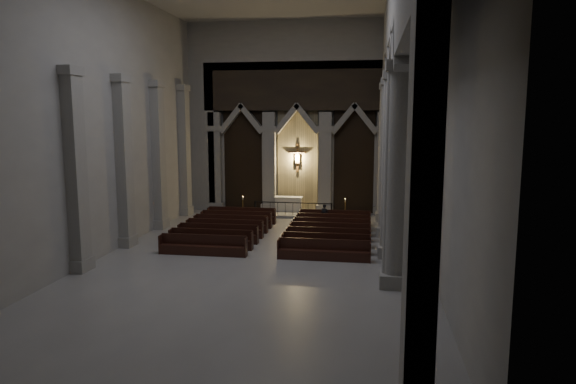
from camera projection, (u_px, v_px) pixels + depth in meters
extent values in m
plane|color=#999691|center=(260.00, 261.00, 21.98)|extent=(24.00, 24.00, 0.00)
cube|color=#A4A199|center=(298.00, 118.00, 32.83)|extent=(14.00, 0.10, 12.00)
cube|color=#A4A199|center=(120.00, 124.00, 9.38)|extent=(14.00, 0.10, 12.00)
cube|color=#A4A199|center=(100.00, 119.00, 22.18)|extent=(0.10, 24.00, 12.00)
cube|color=#A4A199|center=(434.00, 120.00, 20.03)|extent=(0.10, 24.00, 12.00)
cube|color=#9A9790|center=(215.00, 162.00, 33.58)|extent=(0.80, 0.50, 6.40)
cube|color=#9A9790|center=(216.00, 206.00, 34.01)|extent=(1.05, 0.70, 0.50)
cube|color=#9A9790|center=(215.00, 128.00, 33.27)|extent=(1.00, 0.65, 0.35)
cube|color=#9A9790|center=(269.00, 162.00, 33.03)|extent=(0.80, 0.50, 6.40)
cube|color=#9A9790|center=(270.00, 207.00, 33.46)|extent=(1.05, 0.70, 0.50)
cube|color=#9A9790|center=(269.00, 129.00, 32.71)|extent=(1.00, 0.65, 0.35)
cube|color=#9A9790|center=(325.00, 163.00, 32.47)|extent=(0.80, 0.50, 6.40)
cube|color=#9A9790|center=(325.00, 209.00, 32.91)|extent=(1.05, 0.70, 0.50)
cube|color=#9A9790|center=(325.00, 129.00, 32.16)|extent=(1.00, 0.65, 0.35)
cube|color=#9A9790|center=(383.00, 164.00, 31.92)|extent=(0.80, 0.50, 6.40)
cube|color=#9A9790|center=(382.00, 210.00, 32.35)|extent=(1.05, 0.70, 0.50)
cube|color=#9A9790|center=(384.00, 129.00, 31.61)|extent=(1.00, 0.65, 0.35)
cube|color=black|center=(243.00, 157.00, 33.60)|extent=(2.60, 0.15, 7.00)
cube|color=tan|center=(298.00, 158.00, 33.05)|extent=(2.60, 0.15, 7.00)
cube|color=black|center=(354.00, 158.00, 32.50)|extent=(2.60, 0.15, 7.00)
cube|color=black|center=(297.00, 86.00, 32.05)|extent=(12.00, 0.50, 3.00)
cube|color=#9A9790|center=(203.00, 142.00, 33.52)|extent=(1.60, 0.50, 9.00)
cube|color=#9A9790|center=(397.00, 143.00, 31.61)|extent=(1.60, 0.50, 9.00)
cube|color=#9A9790|center=(297.00, 45.00, 31.68)|extent=(14.00, 0.50, 3.00)
plane|color=#E4A766|center=(298.00, 158.00, 33.02)|extent=(1.50, 0.00, 1.50)
cube|color=brown|center=(297.00, 158.00, 32.93)|extent=(0.13, 0.08, 1.80)
cube|color=brown|center=(298.00, 152.00, 32.88)|extent=(1.10, 0.08, 0.13)
cube|color=tan|center=(297.00, 159.00, 32.88)|extent=(0.26, 0.10, 0.60)
sphere|color=tan|center=(297.00, 152.00, 32.82)|extent=(0.17, 0.17, 0.17)
cylinder|color=tan|center=(293.00, 153.00, 32.87)|extent=(0.45, 0.08, 0.08)
cylinder|color=tan|center=(301.00, 153.00, 32.79)|extent=(0.45, 0.08, 0.08)
cube|color=#9A9790|center=(384.00, 217.00, 30.38)|extent=(1.00, 1.00, 0.50)
cylinder|color=#9A9790|center=(386.00, 153.00, 29.83)|extent=(0.70, 0.70, 7.50)
cube|color=#9A9790|center=(388.00, 86.00, 29.27)|extent=(0.95, 0.95, 0.35)
cube|color=#9A9790|center=(386.00, 231.00, 26.47)|extent=(1.00, 1.00, 0.50)
cylinder|color=#9A9790|center=(388.00, 159.00, 25.93)|extent=(0.70, 0.70, 7.50)
cube|color=#9A9790|center=(390.00, 81.00, 25.36)|extent=(0.95, 0.95, 0.35)
cube|color=#9A9790|center=(389.00, 251.00, 22.57)|extent=(1.00, 1.00, 0.50)
cylinder|color=#9A9790|center=(392.00, 166.00, 22.02)|extent=(0.70, 0.70, 7.50)
cube|color=#9A9790|center=(394.00, 75.00, 21.45)|extent=(0.95, 0.95, 0.35)
cube|color=#9A9790|center=(393.00, 280.00, 18.66)|extent=(1.00, 1.00, 0.50)
cylinder|color=#9A9790|center=(396.00, 177.00, 18.11)|extent=(0.70, 0.70, 7.50)
cube|color=#9A9790|center=(400.00, 66.00, 17.54)|extent=(0.95, 0.95, 0.35)
cube|color=#9A9790|center=(385.00, 141.00, 31.60)|extent=(0.55, 1.20, 9.20)
cube|color=#9A9790|center=(422.00, 201.00, 9.32)|extent=(0.55, 1.20, 9.20)
cube|color=#9A9790|center=(186.00, 211.00, 32.27)|extent=(0.60, 1.00, 0.50)
cube|color=#9A9790|center=(185.00, 151.00, 31.72)|extent=(0.50, 0.80, 7.50)
cube|color=#9A9790|center=(183.00, 88.00, 31.16)|extent=(0.60, 1.00, 0.35)
cube|color=#9A9790|center=(161.00, 224.00, 28.36)|extent=(0.60, 1.00, 0.50)
cube|color=#9A9790|center=(159.00, 156.00, 27.81)|extent=(0.50, 0.80, 7.50)
cube|color=#9A9790|center=(156.00, 84.00, 27.25)|extent=(0.60, 1.00, 0.35)
cube|color=#9A9790|center=(128.00, 241.00, 24.45)|extent=(0.60, 1.00, 0.50)
cube|color=#9A9790|center=(124.00, 163.00, 23.90)|extent=(0.50, 0.80, 7.50)
cube|color=#9A9790|center=(120.00, 78.00, 23.34)|extent=(0.60, 1.00, 0.35)
cube|color=#9A9790|center=(82.00, 265.00, 20.54)|extent=(0.60, 1.00, 0.50)
cube|color=#9A9790|center=(76.00, 172.00, 19.99)|extent=(0.50, 0.80, 7.50)
cube|color=#9A9790|center=(70.00, 71.00, 19.43)|extent=(0.60, 1.00, 0.35)
cube|color=#9A9790|center=(295.00, 213.00, 32.33)|extent=(8.50, 2.60, 0.15)
cube|color=silver|center=(289.00, 204.00, 32.75)|extent=(1.64, 0.64, 0.87)
cube|color=white|center=(289.00, 197.00, 32.69)|extent=(1.78, 0.71, 0.04)
cube|color=black|center=(293.00, 203.00, 31.36)|extent=(4.73, 0.05, 0.05)
cube|color=black|center=(255.00, 208.00, 31.78)|extent=(0.09, 0.09, 0.95)
cube|color=black|center=(331.00, 211.00, 31.06)|extent=(0.09, 0.09, 0.95)
cylinder|color=black|center=(263.00, 209.00, 31.71)|extent=(0.02, 0.02, 0.87)
cylinder|color=black|center=(270.00, 209.00, 31.64)|extent=(0.02, 0.02, 0.87)
cylinder|color=black|center=(278.00, 210.00, 31.57)|extent=(0.02, 0.02, 0.87)
cylinder|color=black|center=(285.00, 210.00, 31.50)|extent=(0.02, 0.02, 0.87)
cylinder|color=black|center=(293.00, 210.00, 31.42)|extent=(0.02, 0.02, 0.87)
cylinder|color=black|center=(301.00, 210.00, 31.35)|extent=(0.02, 0.02, 0.87)
cylinder|color=black|center=(308.00, 210.00, 31.28)|extent=(0.02, 0.02, 0.87)
cylinder|color=black|center=(316.00, 211.00, 31.21)|extent=(0.02, 0.02, 0.87)
cylinder|color=black|center=(324.00, 211.00, 31.13)|extent=(0.02, 0.02, 0.87)
cylinder|color=olive|center=(243.00, 215.00, 31.97)|extent=(0.21, 0.21, 0.04)
cylinder|color=olive|center=(243.00, 207.00, 31.89)|extent=(0.03, 0.03, 1.00)
cylinder|color=olive|center=(243.00, 200.00, 31.82)|extent=(0.10, 0.10, 0.02)
cylinder|color=beige|center=(243.00, 198.00, 31.81)|extent=(0.04, 0.04, 0.17)
sphere|color=#EA9752|center=(243.00, 196.00, 31.79)|extent=(0.04, 0.04, 0.04)
cylinder|color=olive|center=(345.00, 220.00, 30.55)|extent=(0.22, 0.22, 0.05)
cylinder|color=olive|center=(345.00, 211.00, 30.47)|extent=(0.03, 0.03, 1.08)
cylinder|color=olive|center=(345.00, 202.00, 30.39)|extent=(0.11, 0.11, 0.02)
cylinder|color=beige|center=(345.00, 200.00, 30.38)|extent=(0.04, 0.04, 0.19)
sphere|color=#EA9752|center=(345.00, 199.00, 30.36)|extent=(0.04, 0.04, 0.04)
cube|color=black|center=(241.00, 219.00, 29.76)|extent=(3.95, 0.38, 0.42)
cube|color=black|center=(242.00, 211.00, 29.87)|extent=(3.95, 0.07, 0.47)
cube|color=black|center=(209.00, 215.00, 30.04)|extent=(0.06, 0.42, 0.85)
cube|color=black|center=(275.00, 217.00, 29.43)|extent=(0.06, 0.42, 0.85)
cube|color=black|center=(335.00, 222.00, 28.93)|extent=(3.95, 0.38, 0.42)
cube|color=black|center=(335.00, 214.00, 29.04)|extent=(3.95, 0.07, 0.47)
cube|color=black|center=(300.00, 217.00, 29.20)|extent=(0.06, 0.42, 0.85)
cube|color=black|center=(370.00, 220.00, 28.60)|extent=(0.06, 0.42, 0.85)
cube|color=black|center=(236.00, 223.00, 28.61)|extent=(3.95, 0.38, 0.42)
cube|color=black|center=(237.00, 215.00, 28.72)|extent=(3.95, 0.07, 0.47)
cube|color=black|center=(202.00, 219.00, 28.89)|extent=(0.06, 0.42, 0.85)
cube|color=black|center=(271.00, 221.00, 28.28)|extent=(0.06, 0.42, 0.85)
cube|color=black|center=(333.00, 227.00, 27.78)|extent=(3.95, 0.38, 0.42)
cube|color=black|center=(333.00, 218.00, 27.89)|extent=(3.95, 0.07, 0.47)
cube|color=black|center=(297.00, 222.00, 28.05)|extent=(0.06, 0.42, 0.85)
cube|color=black|center=(370.00, 224.00, 27.45)|extent=(0.06, 0.42, 0.85)
cube|color=black|center=(231.00, 228.00, 27.46)|extent=(3.95, 0.38, 0.42)
cube|color=black|center=(232.00, 219.00, 27.57)|extent=(3.95, 0.07, 0.47)
cube|color=black|center=(195.00, 223.00, 27.74)|extent=(0.06, 0.42, 0.85)
cube|color=black|center=(267.00, 225.00, 27.13)|extent=(0.06, 0.42, 0.85)
cube|color=black|center=(332.00, 231.00, 26.63)|extent=(3.95, 0.38, 0.42)
cube|color=black|center=(332.00, 222.00, 26.74)|extent=(3.95, 0.07, 0.47)
cube|color=black|center=(294.00, 226.00, 26.91)|extent=(0.06, 0.42, 0.85)
cube|color=black|center=(370.00, 229.00, 26.30)|extent=(0.06, 0.42, 0.85)
cube|color=black|center=(225.00, 233.00, 26.31)|extent=(3.95, 0.38, 0.42)
cube|color=black|center=(226.00, 224.00, 26.42)|extent=(3.95, 0.07, 0.47)
cube|color=black|center=(188.00, 227.00, 26.59)|extent=(0.06, 0.42, 0.85)
cube|color=black|center=(262.00, 230.00, 25.98)|extent=(0.06, 0.42, 0.85)
cube|color=black|center=(330.00, 237.00, 25.48)|extent=(3.95, 0.38, 0.42)
cube|color=black|center=(330.00, 227.00, 25.59)|extent=(3.95, 0.07, 0.47)
cube|color=black|center=(291.00, 231.00, 25.76)|extent=(0.06, 0.42, 0.85)
cube|color=black|center=(370.00, 234.00, 25.15)|extent=(0.06, 0.42, 0.85)
cube|color=black|center=(218.00, 238.00, 25.16)|extent=(3.95, 0.38, 0.42)
cube|color=black|center=(219.00, 228.00, 25.27)|extent=(3.95, 0.07, 0.47)
cube|color=black|center=(180.00, 232.00, 25.44)|extent=(0.06, 0.42, 0.85)
cube|color=black|center=(257.00, 235.00, 24.83)|extent=(0.06, 0.42, 0.85)
cube|color=black|center=(328.00, 242.00, 24.33)|extent=(3.95, 0.38, 0.42)
cube|color=black|center=(328.00, 232.00, 24.44)|extent=(3.95, 0.07, 0.47)
cube|color=black|center=(287.00, 236.00, 24.61)|extent=(0.06, 0.42, 0.85)
cube|color=black|center=(370.00, 239.00, 24.00)|extent=(0.06, 0.42, 0.85)
cube|color=black|center=(211.00, 244.00, 24.01)|extent=(3.95, 0.38, 0.42)
cube|color=black|center=(212.00, 234.00, 24.12)|extent=(3.95, 0.07, 0.47)
cube|color=black|center=(171.00, 238.00, 24.29)|extent=(0.06, 0.42, 0.85)
cube|color=black|center=(252.00, 241.00, 23.68)|extent=(0.06, 0.42, 0.85)
cube|color=black|center=(326.00, 249.00, 23.18)|extent=(3.95, 0.38, 0.42)
cube|color=black|center=(326.00, 238.00, 23.29)|extent=(3.95, 0.07, 0.47)
cube|color=black|center=(283.00, 242.00, 23.46)|extent=(0.06, 0.42, 0.85)
cube|color=black|center=(370.00, 246.00, 22.85)|extent=(0.06, 0.42, 0.85)
cube|color=black|center=(203.00, 250.00, 22.86)|extent=(3.95, 0.38, 0.42)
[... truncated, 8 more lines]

